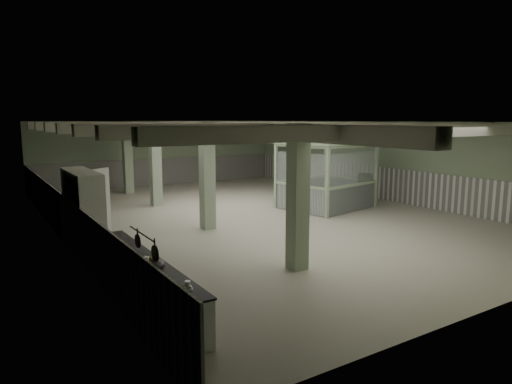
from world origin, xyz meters
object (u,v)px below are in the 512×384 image
guard_booth (326,163)px  walkin_cooler (84,210)px  prep_counter (138,281)px  filing_cabinet (366,190)px

guard_booth → walkin_cooler: bearing=177.1°
prep_counter → guard_booth: size_ratio=1.31×
guard_booth → filing_cabinet: (1.79, -0.58, -1.19)m
prep_counter → walkin_cooler: bearing=91.1°
guard_booth → filing_cabinet: guard_booth is taller
walkin_cooler → guard_booth: bearing=7.7°
walkin_cooler → guard_booth: guard_booth is taller
walkin_cooler → filing_cabinet: 11.85m
prep_counter → filing_cabinet: size_ratio=3.77×
filing_cabinet → guard_booth: bearing=147.9°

